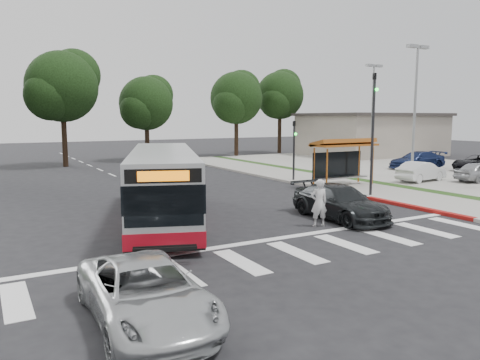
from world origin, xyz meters
TOP-DOWN VIEW (x-y plane):
  - ground at (0.00, 0.00)m, footprint 140.00×140.00m
  - sidewalk_east at (11.00, 8.00)m, footprint 4.00×40.00m
  - curb_east at (9.00, 8.00)m, footprint 0.30×40.00m
  - curb_east_red at (9.00, -2.00)m, footprint 0.32×6.00m
  - parking_lot at (23.00, 10.00)m, footprint 18.00×36.00m
  - commercial_building at (30.00, 22.00)m, footprint 14.00×10.00m
  - building_roof_cap at (30.00, 22.00)m, footprint 14.60×10.60m
  - crosswalk_ladder at (0.00, -5.00)m, footprint 18.00×2.60m
  - bus_shelter at (10.80, 5.10)m, footprint 4.20×1.60m
  - traffic_signal_ne_tall at (9.60, 1.49)m, footprint 0.18×0.37m
  - traffic_signal_ne_short at (9.60, 8.49)m, footprint 0.18×0.37m
  - lot_light_front at (18.00, 6.00)m, footprint 1.90×0.35m
  - lot_light_mid at (24.00, 16.00)m, footprint 1.90×0.35m
  - tree_ne_a at (16.08, 28.06)m, footprint 6.16×5.74m
  - tree_ne_b at (23.08, 30.06)m, footprint 6.16×5.74m
  - tree_north_a at (-1.92, 26.07)m, footprint 6.60×6.15m
  - tree_north_b at (6.07, 28.06)m, footprint 5.72×5.33m
  - transit_bus at (-2.02, 1.48)m, footprint 6.03×11.33m
  - pedestrian at (2.88, -2.50)m, footprint 0.77×0.61m
  - dark_sedan at (4.48, -1.87)m, footprint 2.08×4.92m
  - silver_suv_south at (-5.73, -7.62)m, footprint 2.28×4.72m
  - parked_car_1 at (16.55, 4.01)m, footprint 4.00×1.83m
  - parked_car_2 at (25.45, 5.95)m, footprint 4.60×2.36m
  - parked_car_3 at (22.38, 9.26)m, footprint 5.00×2.48m

SIDE VIEW (x-z plane):
  - ground at x=0.00m, z-range 0.00..0.00m
  - crosswalk_ladder at x=0.00m, z-range 0.00..0.01m
  - parking_lot at x=23.00m, z-range 0.00..0.10m
  - sidewalk_east at x=11.00m, z-range 0.00..0.12m
  - curb_east at x=9.00m, z-range 0.00..0.15m
  - curb_east_red at x=9.00m, z-range 0.00..0.15m
  - silver_suv_south at x=-5.73m, z-range 0.00..1.29m
  - dark_sedan at x=4.48m, z-range 0.00..1.42m
  - parked_car_2 at x=25.45m, z-range 0.10..1.34m
  - parked_car_1 at x=16.55m, z-range 0.10..1.37m
  - parked_car_3 at x=22.38m, z-range 0.10..1.50m
  - pedestrian at x=2.88m, z-range 0.00..1.86m
  - transit_bus at x=-2.02m, z-range 0.00..2.89m
  - commercial_building at x=30.00m, z-range 0.00..4.40m
  - bus_shelter at x=10.80m, z-range 0.92..3.78m
  - traffic_signal_ne_short at x=9.60m, z-range 0.48..4.48m
  - traffic_signal_ne_tall at x=9.60m, z-range 0.63..7.13m
  - building_roof_cap at x=30.00m, z-range 4.40..4.70m
  - tree_north_b at x=6.07m, z-range 1.45..9.88m
  - lot_light_front at x=18.00m, z-range 1.40..10.41m
  - lot_light_mid at x=24.00m, z-range 1.40..10.41m
  - tree_ne_a at x=16.08m, z-range 1.74..11.04m
  - tree_ne_b at x=23.08m, z-range 1.91..11.93m
  - tree_north_a at x=-1.92m, z-range 1.84..12.01m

